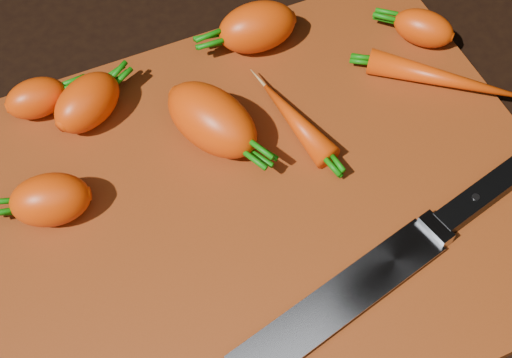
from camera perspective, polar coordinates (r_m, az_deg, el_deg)
name	(u,v)px	position (r m, az deg, el deg)	size (l,w,h in m)	color
ground	(261,209)	(0.63, 0.37, -2.41)	(2.00, 2.00, 0.01)	black
cutting_board	(261,203)	(0.62, 0.38, -1.90)	(0.50, 0.40, 0.01)	brown
carrot_0	(87,102)	(0.66, -13.35, 5.98)	(0.07, 0.04, 0.04)	#E03B02
carrot_1	(50,200)	(0.61, -16.13, -1.61)	(0.07, 0.04, 0.04)	#E03B02
carrot_2	(212,120)	(0.63, -3.55, 4.77)	(0.09, 0.05, 0.05)	#E03B02
carrot_3	(257,27)	(0.70, 0.09, 12.06)	(0.08, 0.05, 0.05)	#E03B02
carrot_4	(36,98)	(0.68, -17.17, 6.19)	(0.06, 0.04, 0.04)	#E03B02
carrot_5	(424,28)	(0.73, 13.26, 11.67)	(0.06, 0.04, 0.04)	#E03B02
carrot_6	(443,78)	(0.70, 14.73, 7.80)	(0.14, 0.02, 0.02)	#E03B02
carrot_7	(296,121)	(0.64, 3.22, 4.65)	(0.10, 0.03, 0.03)	#E03B02
knife	(358,287)	(0.57, 8.17, -8.56)	(0.32, 0.10, 0.02)	gray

